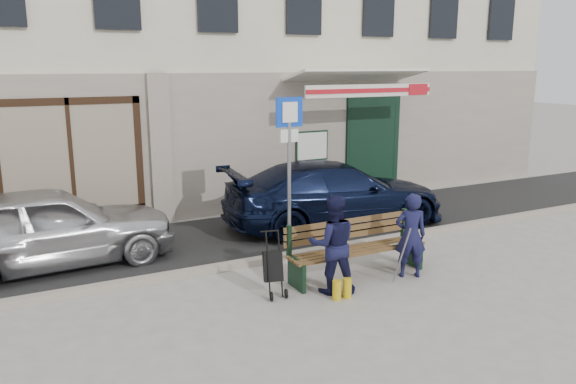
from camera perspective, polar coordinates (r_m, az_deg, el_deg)
ground at (r=8.85m, az=4.94°, el=-9.65°), size 80.00×80.00×0.00m
asphalt_lane at (r=11.43m, az=-3.33°, el=-4.35°), size 60.00×3.20×0.01m
curb at (r=10.04m, az=0.39°, el=-6.46°), size 60.00×0.18×0.12m
building at (r=16.06m, az=-11.72°, el=18.28°), size 20.00×8.27×10.00m
car_silver at (r=10.28m, az=-23.20°, el=-3.29°), size 4.23×1.90×1.41m
car_navy at (r=11.94m, az=4.78°, el=-0.21°), size 4.95×2.43×1.39m
parking_sign at (r=10.04m, az=0.13°, el=4.40°), size 0.52×0.08×2.82m
bench at (r=9.17m, az=6.81°, el=-5.82°), size 2.40×1.17×0.98m
man at (r=9.25m, az=12.35°, el=-4.33°), size 0.60×0.51×1.39m
woman at (r=8.44m, az=4.56°, el=-5.30°), size 0.88×0.79×1.51m
stroller at (r=8.40m, az=-1.51°, el=-7.70°), size 0.33×0.43×0.97m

